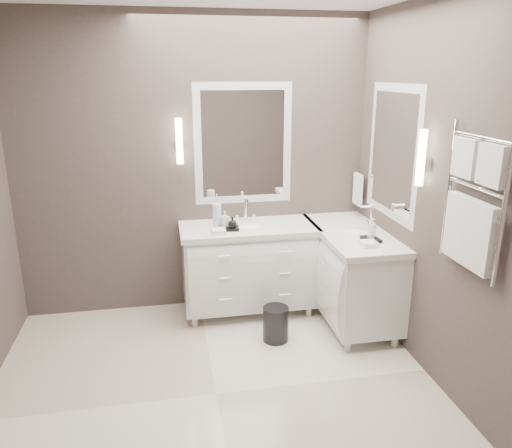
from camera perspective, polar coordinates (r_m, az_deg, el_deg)
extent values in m
cube|color=white|center=(3.75, -4.56, -18.85)|extent=(3.20, 3.00, 0.01)
cube|color=#483D39|center=(4.61, -7.05, 6.46)|extent=(3.20, 0.01, 2.70)
cube|color=#483D39|center=(1.76, -0.05, -11.51)|extent=(3.20, 0.01, 2.70)
cube|color=#483D39|center=(3.66, 20.73, 2.69)|extent=(0.01, 3.00, 2.70)
cube|color=white|center=(4.65, -0.84, -4.90)|extent=(1.20, 0.55, 0.70)
cube|color=silver|center=(4.52, -0.86, -0.49)|extent=(1.24, 0.59, 0.05)
ellipsoid|color=white|center=(4.53, -0.86, -0.67)|extent=(0.36, 0.28, 0.12)
cylinder|color=white|center=(4.63, -1.21, 1.69)|extent=(0.02, 0.02, 0.22)
cube|color=white|center=(4.58, 10.77, -5.55)|extent=(0.55, 1.20, 0.70)
cube|color=silver|center=(4.45, 11.03, -1.09)|extent=(0.59, 1.24, 0.05)
ellipsoid|color=white|center=(4.46, 11.02, -1.27)|extent=(0.36, 0.28, 0.12)
cylinder|color=white|center=(4.48, 13.03, 0.68)|extent=(0.02, 0.02, 0.22)
cube|color=white|center=(4.61, -1.47, 9.10)|extent=(0.90, 0.02, 1.10)
cube|color=white|center=(4.61, -1.47, 9.10)|extent=(0.77, 0.02, 0.96)
cube|color=white|center=(4.30, 15.36, 7.93)|extent=(0.02, 0.90, 1.10)
cube|color=white|center=(4.30, 15.36, 7.93)|extent=(0.02, 0.90, 0.96)
cube|color=white|center=(4.50, -8.74, 8.70)|extent=(0.05, 0.05, 0.10)
cylinder|color=white|center=(4.49, -8.77, 9.33)|extent=(0.06, 0.06, 0.40)
cube|color=white|center=(3.77, 18.29, 6.44)|extent=(0.05, 0.05, 0.10)
cylinder|color=white|center=(3.76, 18.36, 7.18)|extent=(0.06, 0.06, 0.40)
cylinder|color=white|center=(4.84, 11.77, 5.53)|extent=(0.02, 0.22, 0.02)
cube|color=white|center=(4.87, 11.56, 3.91)|extent=(0.03, 0.17, 0.30)
cylinder|color=white|center=(3.07, 26.51, 1.30)|extent=(0.03, 0.03, 0.90)
cylinder|color=white|center=(3.51, 21.23, 3.74)|extent=(0.03, 0.03, 0.90)
cube|color=white|center=(3.14, 25.43, 6.06)|extent=(0.06, 0.22, 0.24)
cube|color=white|center=(3.35, 22.87, 6.97)|extent=(0.06, 0.22, 0.24)
cube|color=white|center=(3.34, 23.20, -0.89)|extent=(0.06, 0.46, 0.42)
cylinder|color=black|center=(4.29, 2.26, -11.32)|extent=(0.25, 0.25, 0.30)
cube|color=black|center=(4.40, -3.14, -0.49)|extent=(0.19, 0.15, 0.03)
cube|color=black|center=(4.22, 13.00, -1.72)|extent=(0.13, 0.17, 0.02)
cylinder|color=silver|center=(4.43, -4.48, 0.92)|extent=(0.08, 0.08, 0.22)
imported|color=white|center=(4.39, -3.58, 0.59)|extent=(0.08, 0.08, 0.14)
imported|color=black|center=(4.36, -2.71, 0.19)|extent=(0.09, 0.09, 0.10)
imported|color=white|center=(4.19, 13.09, -0.46)|extent=(0.09, 0.09, 0.17)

